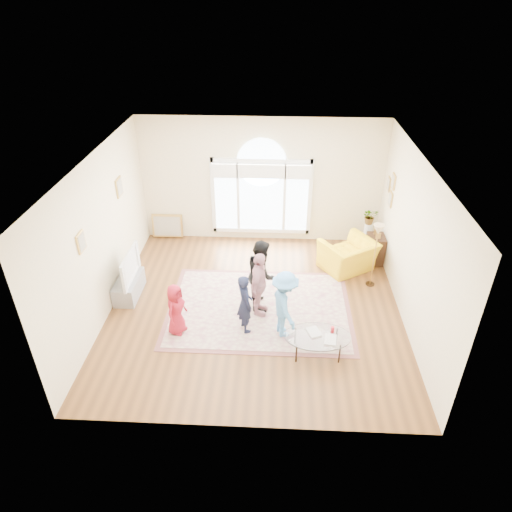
# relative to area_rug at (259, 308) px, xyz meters

# --- Properties ---
(ground) EXTENTS (6.00, 6.00, 0.00)m
(ground) POSITION_rel_area_rug_xyz_m (-0.09, 0.04, -0.01)
(ground) COLOR #56351B
(ground) RESTS_ON ground
(room_shell) EXTENTS (6.00, 6.00, 6.00)m
(room_shell) POSITION_rel_area_rug_xyz_m (-0.08, 2.87, 1.56)
(room_shell) COLOR beige
(room_shell) RESTS_ON ground
(area_rug) EXTENTS (3.60, 2.60, 0.02)m
(area_rug) POSITION_rel_area_rug_xyz_m (0.00, 0.00, 0.00)
(area_rug) COLOR beige
(area_rug) RESTS_ON ground
(rug_border) EXTENTS (3.80, 2.80, 0.01)m
(rug_border) POSITION_rel_area_rug_xyz_m (0.00, 0.00, -0.00)
(rug_border) COLOR brown
(rug_border) RESTS_ON ground
(tv_console) EXTENTS (0.45, 1.00, 0.42)m
(tv_console) POSITION_rel_area_rug_xyz_m (-2.84, 0.34, 0.20)
(tv_console) COLOR gray
(tv_console) RESTS_ON ground
(television) EXTENTS (0.17, 1.11, 0.64)m
(television) POSITION_rel_area_rug_xyz_m (-2.83, 0.34, 0.73)
(television) COLOR black
(television) RESTS_ON tv_console
(coffee_table) EXTENTS (1.23, 0.80, 0.54)m
(coffee_table) POSITION_rel_area_rug_xyz_m (1.11, -1.28, 0.39)
(coffee_table) COLOR silver
(coffee_table) RESTS_ON ground
(armchair) EXTENTS (1.50, 1.45, 0.74)m
(armchair) POSITION_rel_area_rug_xyz_m (2.00, 1.63, 0.36)
(armchair) COLOR yellow
(armchair) RESTS_ON ground
(side_cabinet) EXTENTS (0.40, 0.50, 0.70)m
(side_cabinet) POSITION_rel_area_rug_xyz_m (2.69, 2.00, 0.34)
(side_cabinet) COLOR black
(side_cabinet) RESTS_ON ground
(floor_lamp) EXTENTS (0.25, 0.25, 1.51)m
(floor_lamp) POSITION_rel_area_rug_xyz_m (2.46, 1.01, 1.27)
(floor_lamp) COLOR black
(floor_lamp) RESTS_ON ground
(plant_pedestal) EXTENTS (0.20, 0.20, 0.70)m
(plant_pedestal) POSITION_rel_area_rug_xyz_m (2.61, 2.64, 0.34)
(plant_pedestal) COLOR white
(plant_pedestal) RESTS_ON ground
(potted_plant) EXTENTS (0.42, 0.38, 0.41)m
(potted_plant) POSITION_rel_area_rug_xyz_m (2.61, 2.64, 0.90)
(potted_plant) COLOR #33722D
(potted_plant) RESTS_ON plant_pedestal
(leaning_picture) EXTENTS (0.80, 0.14, 0.62)m
(leaning_picture) POSITION_rel_area_rug_xyz_m (-2.55, 2.94, -0.01)
(leaning_picture) COLOR tan
(leaning_picture) RESTS_ON ground
(child_red) EXTENTS (0.49, 0.60, 1.06)m
(child_red) POSITION_rel_area_rug_xyz_m (-1.55, -0.81, 0.54)
(child_red) COLOR maroon
(child_red) RESTS_ON area_rug
(child_navy) EXTENTS (0.45, 0.53, 1.23)m
(child_navy) POSITION_rel_area_rug_xyz_m (-0.25, -0.68, 0.63)
(child_navy) COLOR #161B33
(child_navy) RESTS_ON area_rug
(child_black) EXTENTS (0.64, 0.79, 1.52)m
(child_black) POSITION_rel_area_rug_xyz_m (0.04, 0.14, 0.77)
(child_black) COLOR black
(child_black) RESTS_ON area_rug
(child_pink) EXTENTS (0.49, 0.87, 1.39)m
(child_pink) POSITION_rel_area_rug_xyz_m (-0.00, -0.15, 0.71)
(child_pink) COLOR pink
(child_pink) RESTS_ON area_rug
(child_blue) EXTENTS (0.76, 1.01, 1.38)m
(child_blue) POSITION_rel_area_rug_xyz_m (0.50, -0.77, 0.70)
(child_blue) COLOR #5398DF
(child_blue) RESTS_ON area_rug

